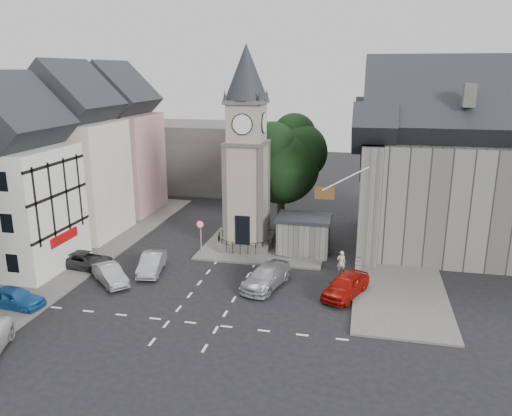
% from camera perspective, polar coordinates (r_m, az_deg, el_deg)
% --- Properties ---
extents(ground, '(120.00, 120.00, 0.00)m').
position_cam_1_polar(ground, '(34.82, -4.12, -8.76)').
color(ground, black).
rests_on(ground, ground).
extents(pavement_west, '(6.00, 30.00, 0.14)m').
position_cam_1_polar(pavement_west, '(44.70, -17.46, -3.78)').
color(pavement_west, '#595651').
rests_on(pavement_west, ground).
extents(pavement_east, '(6.00, 26.00, 0.14)m').
position_cam_1_polar(pavement_east, '(41.02, 15.58, -5.37)').
color(pavement_east, '#595651').
rests_on(pavement_east, ground).
extents(central_island, '(10.00, 8.00, 0.16)m').
position_cam_1_polar(central_island, '(41.65, 0.99, -4.44)').
color(central_island, '#595651').
rests_on(central_island, ground).
extents(road_markings, '(20.00, 8.00, 0.01)m').
position_cam_1_polar(road_markings, '(30.13, -7.15, -12.90)').
color(road_markings, silver).
rests_on(road_markings, ground).
extents(clock_tower, '(4.86, 4.86, 16.25)m').
position_cam_1_polar(clock_tower, '(39.95, -1.08, 6.62)').
color(clock_tower, '#4C4944').
rests_on(clock_tower, ground).
extents(stone_shelter, '(4.30, 3.30, 3.08)m').
position_cam_1_polar(stone_shelter, '(40.21, 5.48, -3.04)').
color(stone_shelter, '#56544F').
rests_on(stone_shelter, ground).
extents(town_tree, '(7.20, 7.20, 10.80)m').
position_cam_1_polar(town_tree, '(44.58, 2.95, 6.04)').
color(town_tree, black).
rests_on(town_tree, ground).
extents(warning_sign_post, '(0.70, 0.19, 2.85)m').
position_cam_1_polar(warning_sign_post, '(39.84, -6.38, -2.51)').
color(warning_sign_post, black).
rests_on(warning_sign_post, ground).
extents(terrace_pink, '(8.10, 7.60, 12.80)m').
position_cam_1_polar(terrace_pink, '(53.13, -15.56, 6.60)').
color(terrace_pink, '#BB8085').
rests_on(terrace_pink, ground).
extents(terrace_cream, '(8.10, 7.60, 12.80)m').
position_cam_1_polar(terrace_cream, '(46.31, -20.14, 4.98)').
color(terrace_cream, '#EFE3C8').
rests_on(terrace_cream, ground).
extents(terrace_tudor, '(8.10, 7.60, 12.00)m').
position_cam_1_polar(terrace_tudor, '(40.01, -26.13, 2.23)').
color(terrace_tudor, silver).
rests_on(terrace_tudor, ground).
extents(backdrop_west, '(20.00, 10.00, 8.00)m').
position_cam_1_polar(backdrop_west, '(62.97, -7.48, 5.96)').
color(backdrop_west, '#4C4944').
rests_on(backdrop_west, ground).
extents(east_building, '(14.40, 11.40, 12.60)m').
position_cam_1_polar(east_building, '(42.63, 20.83, 3.64)').
color(east_building, '#56544F').
rests_on(east_building, ground).
extents(east_boundary_wall, '(0.40, 16.00, 0.90)m').
position_cam_1_polar(east_boundary_wall, '(42.68, 11.74, -3.75)').
color(east_boundary_wall, '#56544F').
rests_on(east_boundary_wall, ground).
extents(flagpole, '(3.68, 0.10, 2.74)m').
position_cam_1_polar(flagpole, '(35.17, 10.18, 3.31)').
color(flagpole, white).
rests_on(flagpole, ground).
extents(car_west_blue, '(4.02, 1.90, 1.33)m').
position_cam_1_polar(car_west_blue, '(34.78, -25.90, -9.20)').
color(car_west_blue, '#1C569B').
rests_on(car_west_blue, ground).
extents(car_west_silver, '(3.82, 3.64, 1.29)m').
position_cam_1_polar(car_west_silver, '(36.17, -16.33, -7.31)').
color(car_west_silver, '#999CA1').
rests_on(car_west_silver, ground).
extents(car_west_grey, '(4.76, 2.69, 1.26)m').
position_cam_1_polar(car_west_grey, '(39.32, -18.84, -5.69)').
color(car_west_grey, '#2C2C2E').
rests_on(car_west_grey, ground).
extents(car_island_silver, '(2.25, 4.39, 1.38)m').
position_cam_1_polar(car_island_silver, '(37.33, -11.82, -6.20)').
color(car_island_silver, '#9EA1A7').
rests_on(car_island_silver, ground).
extents(car_island_east, '(3.21, 5.31, 1.44)m').
position_cam_1_polar(car_island_east, '(34.27, 1.20, -7.81)').
color(car_island_east, '#A5A6AD').
rests_on(car_island_east, ground).
extents(car_east_red, '(3.37, 4.77, 1.51)m').
position_cam_1_polar(car_east_red, '(33.36, 10.22, -8.68)').
color(car_east_red, '#9E1008').
rests_on(car_east_red, ground).
extents(pedestrian, '(0.71, 0.54, 1.76)m').
position_cam_1_polar(pedestrian, '(36.69, 9.71, -6.15)').
color(pedestrian, '#C4B0A2').
rests_on(pedestrian, ground).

